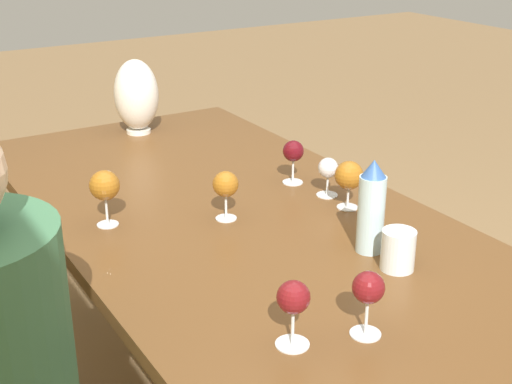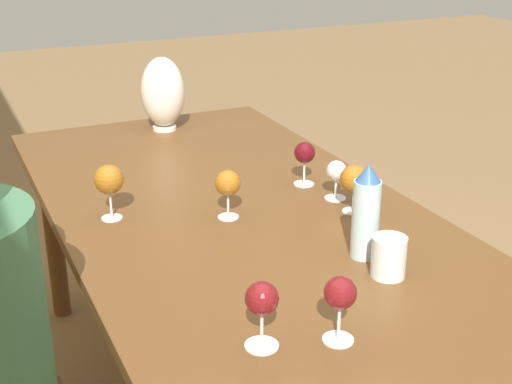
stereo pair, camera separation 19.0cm
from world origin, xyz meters
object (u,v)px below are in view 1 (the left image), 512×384
water_bottle (371,208)px  wine_glass_5 (368,290)px  wine_glass_0 (293,300)px  wine_glass_7 (105,186)px  vase (136,95)px  wine_glass_6 (328,169)px  wine_glass_3 (293,153)px  wine_glass_4 (349,176)px  water_tumbler (398,250)px  wine_glass_2 (226,185)px

water_bottle → wine_glass_5: 0.38m
wine_glass_0 → wine_glass_7: bearing=8.7°
water_bottle → vase: vase is taller
wine_glass_6 → wine_glass_7: 0.66m
wine_glass_3 → wine_glass_4: bearing=-174.5°
wine_glass_3 → wine_glass_6: wine_glass_3 is taller
vase → water_tumbler: bearing=-175.5°
water_bottle → wine_glass_7: (0.49, 0.51, -0.00)m
water_bottle → wine_glass_6: bearing=-20.2°
wine_glass_7 → wine_glass_0: bearing=-171.3°
wine_glass_3 → wine_glass_5: wine_glass_5 is taller
vase → wine_glass_0: vase is taller
wine_glass_0 → wine_glass_3: size_ratio=1.03×
wine_glass_0 → wine_glass_4: bearing=-46.8°
water_bottle → vase: 1.24m
wine_glass_5 → wine_glass_7: wine_glass_7 is taller
vase → wine_glass_7: 0.85m
wine_glass_2 → wine_glass_0: bearing=163.0°
wine_glass_4 → wine_glass_5: (-0.54, 0.37, 0.01)m
wine_glass_0 → wine_glass_3: 0.89m
water_bottle → wine_glass_6: size_ratio=2.05×
wine_glass_2 → wine_glass_7: 0.32m
vase → wine_glass_7: vase is taller
wine_glass_3 → wine_glass_2: bearing=113.1°
wine_glass_7 → water_bottle: bearing=-133.9°
water_tumbler → wine_glass_0: size_ratio=0.70×
wine_glass_0 → wine_glass_6: size_ratio=1.20×
vase → wine_glass_3: (-0.74, -0.21, -0.05)m
vase → wine_glass_2: bearing=173.3°
wine_glass_3 → wine_glass_7: size_ratio=0.88×
wine_glass_0 → wine_glass_4: (0.49, -0.52, -0.01)m
water_tumbler → vase: (1.35, 0.11, 0.10)m
vase → wine_glass_3: bearing=-164.2°
water_bottle → wine_glass_0: water_bottle is taller
wine_glass_4 → wine_glass_7: size_ratio=0.90×
water_tumbler → wine_glass_5: size_ratio=0.70×
vase → wine_glass_5: size_ratio=1.98×
wine_glass_0 → wine_glass_5: bearing=-107.4°
wine_glass_0 → vase: bearing=-11.0°
water_tumbler → wine_glass_0: bearing=109.0°
wine_glass_4 → water_tumbler: bearing=160.2°
vase → wine_glass_6: 0.92m
water_bottle → wine_glass_3: size_ratio=1.76×
water_bottle → wine_glass_6: 0.38m
wine_glass_3 → wine_glass_6: (-0.14, -0.03, -0.02)m
water_bottle → wine_glass_7: water_bottle is taller
wine_glass_2 → wine_glass_5: 0.65m
wine_glass_2 → water_bottle: bearing=-149.3°
wine_glass_4 → wine_glass_6: bearing=-2.9°
water_bottle → wine_glass_3: 0.50m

